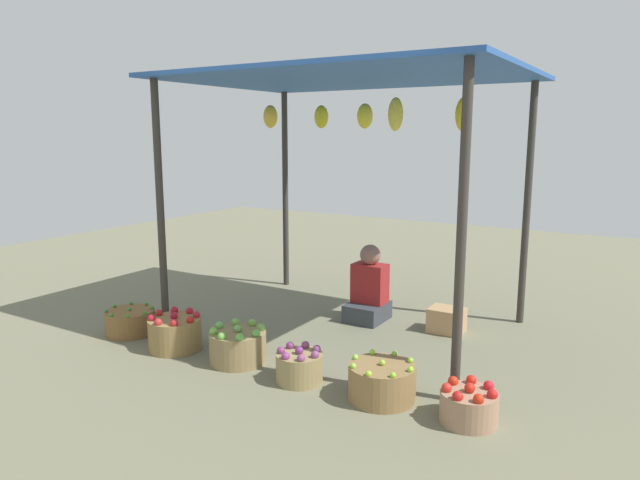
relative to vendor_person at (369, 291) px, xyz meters
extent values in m
plane|color=#706F56|center=(-0.09, -0.30, -0.30)|extent=(14.00, 14.00, 0.00)
cylinder|color=#38332D|center=(-1.53, -1.32, 0.89)|extent=(0.07, 0.07, 2.37)
cylinder|color=#38332D|center=(1.35, -1.32, 0.89)|extent=(0.07, 0.07, 2.37)
cylinder|color=#38332D|center=(-1.53, 0.72, 0.89)|extent=(0.07, 0.07, 2.37)
cylinder|color=#38332D|center=(1.35, 0.72, 0.89)|extent=(0.07, 0.07, 2.37)
cube|color=#2A57A1|center=(-0.09, -0.30, 2.09)|extent=(3.18, 2.35, 0.04)
ellipsoid|color=yellow|center=(-1.02, -0.25, 1.75)|extent=(0.14, 0.14, 0.23)
ellipsoid|color=yellow|center=(-0.62, 0.09, 1.75)|extent=(0.14, 0.14, 0.23)
ellipsoid|color=yellow|center=(-0.12, 0.10, 1.75)|extent=(0.15, 0.15, 0.25)
ellipsoid|color=yellow|center=(0.36, -0.24, 1.75)|extent=(0.14, 0.14, 0.30)
ellipsoid|color=yellow|center=(0.87, 0.11, 1.75)|extent=(0.15, 0.15, 0.31)
cube|color=#353A40|center=(0.00, -0.03, -0.21)|extent=(0.36, 0.44, 0.18)
cube|color=maroon|center=(0.00, 0.02, 0.08)|extent=(0.34, 0.22, 0.40)
sphere|color=#835C52|center=(0.00, 0.02, 0.38)|extent=(0.21, 0.21, 0.21)
cylinder|color=brown|center=(-1.76, -1.56, -0.19)|extent=(0.46, 0.46, 0.22)
sphere|color=#3D8935|center=(-1.76, -1.56, -0.06)|extent=(0.04, 0.04, 0.04)
sphere|color=#359323|center=(-1.55, -1.56, -0.06)|extent=(0.04, 0.04, 0.04)
sphere|color=#2F902A|center=(-1.61, -1.41, -0.06)|extent=(0.04, 0.04, 0.04)
sphere|color=#3C8C35|center=(-1.76, -1.35, -0.06)|extent=(0.04, 0.04, 0.04)
sphere|color=#40832E|center=(-1.90, -1.41, -0.06)|extent=(0.04, 0.04, 0.04)
sphere|color=#328226|center=(-1.96, -1.56, -0.06)|extent=(0.04, 0.04, 0.04)
sphere|color=#358130|center=(-1.90, -1.71, -0.06)|extent=(0.04, 0.04, 0.04)
sphere|color=#318928|center=(-1.76, -1.77, -0.06)|extent=(0.04, 0.04, 0.04)
sphere|color=#3E9224|center=(-1.61, -1.71, -0.06)|extent=(0.04, 0.04, 0.04)
cylinder|color=olive|center=(-1.09, -1.63, -0.16)|extent=(0.46, 0.46, 0.28)
sphere|color=#B4152B|center=(-1.09, -1.63, 0.01)|extent=(0.07, 0.07, 0.07)
sphere|color=red|center=(-0.90, -1.63, 0.00)|extent=(0.07, 0.07, 0.07)
sphere|color=#AD242B|center=(-0.95, -1.50, 0.00)|extent=(0.07, 0.07, 0.07)
sphere|color=red|center=(-1.09, -1.44, 0.00)|extent=(0.07, 0.07, 0.07)
sphere|color=#B3162B|center=(-1.22, -1.50, 0.00)|extent=(0.07, 0.07, 0.07)
sphere|color=#B42021|center=(-1.28, -1.63, 0.00)|extent=(0.07, 0.07, 0.07)
sphere|color=#B51C29|center=(-1.22, -1.77, 0.00)|extent=(0.07, 0.07, 0.07)
sphere|color=#B22829|center=(-1.09, -1.82, 0.00)|extent=(0.07, 0.07, 0.07)
sphere|color=red|center=(-0.95, -1.77, 0.00)|extent=(0.07, 0.07, 0.07)
cylinder|color=olive|center=(-0.42, -1.58, -0.17)|extent=(0.47, 0.47, 0.26)
sphere|color=#6FA950|center=(-0.42, -1.58, -0.01)|extent=(0.07, 0.07, 0.07)
sphere|color=#63B247|center=(-0.23, -1.58, -0.01)|extent=(0.07, 0.07, 0.07)
sphere|color=#6DAD47|center=(-0.29, -1.44, -0.01)|extent=(0.07, 0.07, 0.07)
sphere|color=#74AF40|center=(-0.42, -1.38, -0.01)|extent=(0.07, 0.07, 0.07)
sphere|color=#72B047|center=(-0.56, -1.44, -0.01)|extent=(0.07, 0.07, 0.07)
sphere|color=#67B34F|center=(-0.62, -1.58, -0.01)|extent=(0.07, 0.07, 0.07)
sphere|color=#6FB540|center=(-0.56, -1.72, -0.01)|extent=(0.07, 0.07, 0.07)
sphere|color=#70B840|center=(-0.42, -1.77, -0.01)|extent=(0.07, 0.07, 0.07)
sphere|color=#64B548|center=(-0.29, -1.72, -0.01)|extent=(0.07, 0.07, 0.07)
cylinder|color=#958051|center=(0.23, -1.64, -0.19)|extent=(0.36, 0.36, 0.23)
sphere|color=#7A2E77|center=(0.23, -1.64, -0.05)|extent=(0.06, 0.06, 0.06)
sphere|color=#7F4071|center=(0.37, -1.64, -0.05)|extent=(0.06, 0.06, 0.06)
sphere|color=#7D3D76|center=(0.32, -1.53, -0.05)|extent=(0.06, 0.06, 0.06)
sphere|color=#833E69|center=(0.20, -1.50, -0.05)|extent=(0.06, 0.06, 0.06)
sphere|color=#772E6A|center=(0.10, -1.58, -0.05)|extent=(0.06, 0.06, 0.06)
sphere|color=#7E3466|center=(0.10, -1.70, -0.05)|extent=(0.06, 0.06, 0.06)
sphere|color=#833678|center=(0.20, -1.77, -0.05)|extent=(0.06, 0.06, 0.06)
sphere|color=#854071|center=(0.32, -1.75, -0.05)|extent=(0.06, 0.06, 0.06)
cylinder|color=olive|center=(0.90, -1.58, -0.17)|extent=(0.48, 0.48, 0.26)
sphere|color=#95C039|center=(0.90, -1.58, -0.02)|extent=(0.04, 0.04, 0.04)
sphere|color=#93CD30|center=(1.11, -1.58, -0.03)|extent=(0.04, 0.04, 0.04)
sphere|color=#89C033|center=(1.05, -1.43, -0.03)|extent=(0.04, 0.04, 0.04)
sphere|color=#83C041|center=(0.90, -1.36, -0.03)|extent=(0.04, 0.04, 0.04)
sphere|color=#8FC937|center=(0.74, -1.43, -0.03)|extent=(0.04, 0.04, 0.04)
sphere|color=#89CD40|center=(0.68, -1.58, -0.03)|extent=(0.04, 0.04, 0.04)
sphere|color=#87C737|center=(0.74, -1.73, -0.03)|extent=(0.04, 0.04, 0.04)
sphere|color=#8ECA2E|center=(0.90, -1.80, -0.03)|extent=(0.04, 0.04, 0.04)
sphere|color=#82BE2F|center=(1.05, -1.73, -0.03)|extent=(0.04, 0.04, 0.04)
cylinder|color=#A17A5E|center=(1.53, -1.59, -0.19)|extent=(0.38, 0.38, 0.21)
sphere|color=red|center=(1.53, -1.59, -0.06)|extent=(0.07, 0.07, 0.07)
sphere|color=red|center=(1.68, -1.59, -0.07)|extent=(0.07, 0.07, 0.07)
sphere|color=red|center=(1.62, -1.47, -0.07)|extent=(0.07, 0.07, 0.07)
sphere|color=red|center=(1.50, -1.44, -0.07)|extent=(0.07, 0.07, 0.07)
sphere|color=red|center=(1.40, -1.52, -0.07)|extent=(0.07, 0.07, 0.07)
sphere|color=red|center=(1.40, -1.65, -0.07)|extent=(0.07, 0.07, 0.07)
sphere|color=red|center=(1.50, -1.73, -0.07)|extent=(0.07, 0.07, 0.07)
sphere|color=red|center=(1.62, -1.70, -0.07)|extent=(0.07, 0.07, 0.07)
cube|color=tan|center=(0.81, 0.05, -0.18)|extent=(0.32, 0.26, 0.23)
camera|label=1|loc=(2.54, -5.12, 1.58)|focal=32.43mm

